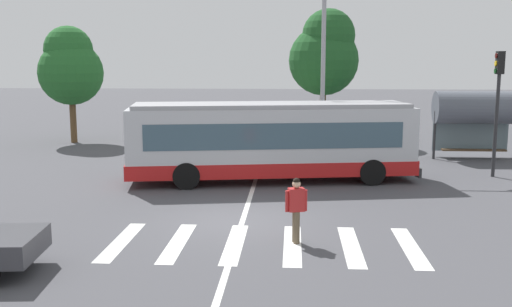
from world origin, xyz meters
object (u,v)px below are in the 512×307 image
(twin_arm_street_lamp, at_px, (324,42))
(parked_car_white, at_px, (240,133))
(city_transit_bus, at_px, (271,141))
(parked_car_champagne, at_px, (295,134))
(bus_stop_shelter, at_px, (476,109))
(background_tree_right, at_px, (325,53))
(traffic_light_far_corner, at_px, (498,94))
(parked_car_teal, at_px, (340,133))
(pedestrian_crossing_street, at_px, (296,207))
(background_tree_left, at_px, (70,66))

(twin_arm_street_lamp, bearing_deg, parked_car_white, 134.45)
(city_transit_bus, relative_size, parked_car_champagne, 2.52)
(city_transit_bus, distance_m, parked_car_white, 9.10)
(bus_stop_shelter, height_order, background_tree_right, background_tree_right)
(city_transit_bus, relative_size, traffic_light_far_corner, 2.26)
(city_transit_bus, bearing_deg, parked_car_teal, 69.75)
(bus_stop_shelter, relative_size, background_tree_right, 0.51)
(city_transit_bus, xyz_separation_m, parked_car_champagne, (0.94, 8.82, -0.82))
(parked_car_teal, bearing_deg, bus_stop_shelter, -29.96)
(traffic_light_far_corner, xyz_separation_m, twin_arm_street_lamp, (-6.80, 3.13, 2.15))
(parked_car_champagne, xyz_separation_m, parked_car_teal, (2.44, 0.36, 0.00))
(parked_car_teal, height_order, traffic_light_far_corner, traffic_light_far_corner)
(city_transit_bus, distance_m, bus_stop_shelter, 11.07)
(pedestrian_crossing_street, bearing_deg, parked_car_white, 100.13)
(parked_car_white, height_order, twin_arm_street_lamp, twin_arm_street_lamp)
(parked_car_white, bearing_deg, background_tree_right, 36.99)
(pedestrian_crossing_street, relative_size, parked_car_white, 0.37)
(traffic_light_far_corner, bearing_deg, parked_car_champagne, 137.35)
(parked_car_white, xyz_separation_m, traffic_light_far_corner, (11.01, -7.42, 2.60))
(bus_stop_shelter, bearing_deg, pedestrian_crossing_street, -122.41)
(twin_arm_street_lamp, distance_m, background_tree_right, 7.86)
(city_transit_bus, height_order, pedestrian_crossing_street, city_transit_bus)
(background_tree_left, bearing_deg, parked_car_white, -7.32)
(parked_car_teal, xyz_separation_m, twin_arm_street_lamp, (-1.21, -4.64, 4.75))
(pedestrian_crossing_street, relative_size, traffic_light_far_corner, 0.34)
(traffic_light_far_corner, relative_size, bus_stop_shelter, 1.30)
(bus_stop_shelter, bearing_deg, background_tree_left, 168.26)
(parked_car_white, height_order, parked_car_champagne, same)
(background_tree_right, bearing_deg, traffic_light_far_corner, -60.09)
(parked_car_champagne, height_order, background_tree_left, background_tree_left)
(bus_stop_shelter, bearing_deg, traffic_light_far_corner, -96.68)
(parked_car_teal, bearing_deg, twin_arm_street_lamp, -104.60)
(city_transit_bus, xyz_separation_m, background_tree_left, (-11.82, 10.09, 2.76))
(pedestrian_crossing_street, relative_size, parked_car_champagne, 0.38)
(traffic_light_far_corner, height_order, background_tree_left, background_tree_left)
(parked_car_champagne, bearing_deg, city_transit_bus, -96.10)
(traffic_light_far_corner, height_order, background_tree_right, background_tree_right)
(traffic_light_far_corner, relative_size, background_tree_left, 0.76)
(city_transit_bus, bearing_deg, pedestrian_crossing_street, -83.13)
(background_tree_left, bearing_deg, background_tree_right, 8.97)
(pedestrian_crossing_street, bearing_deg, twin_arm_street_lamp, 84.25)
(pedestrian_crossing_street, bearing_deg, background_tree_right, 85.08)
(background_tree_right, bearing_deg, parked_car_teal, -77.46)
(traffic_light_far_corner, distance_m, bus_stop_shelter, 4.38)
(background_tree_left, bearing_deg, parked_car_teal, -3.43)
(background_tree_left, bearing_deg, bus_stop_shelter, -11.74)
(twin_arm_street_lamp, bearing_deg, traffic_light_far_corner, -24.69)
(parked_car_white, xyz_separation_m, twin_arm_street_lamp, (4.21, -4.29, 4.75))
(traffic_light_far_corner, xyz_separation_m, bus_stop_shelter, (0.50, 4.25, -0.95))
(city_transit_bus, xyz_separation_m, background_tree_right, (2.67, 12.38, 3.51))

